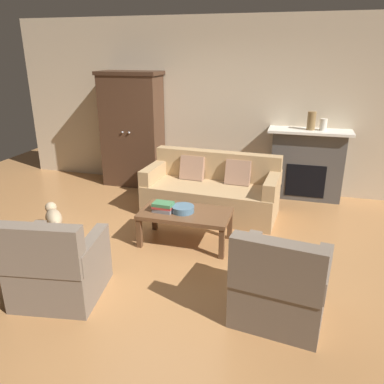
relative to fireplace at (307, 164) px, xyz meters
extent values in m
plane|color=#B27A47|center=(-1.55, -2.30, -0.57)|extent=(9.60, 9.60, 0.00)
cube|color=beige|center=(-1.55, 0.25, 0.83)|extent=(7.20, 0.10, 2.80)
cube|color=#4C4947|center=(0.00, 0.00, -0.03)|extent=(1.10, 0.36, 1.08)
cube|color=black|center=(0.00, -0.18, -0.23)|extent=(0.60, 0.01, 0.52)
cube|color=white|center=(0.00, -0.02, 0.53)|extent=(1.26, 0.48, 0.04)
cube|color=#472D1E|center=(-2.95, -0.08, 0.38)|extent=(1.00, 0.52, 1.89)
cube|color=#3C271A|center=(-2.95, -0.08, 1.35)|extent=(1.06, 0.55, 0.06)
sphere|color=#ADAFB5|center=(-3.01, -0.35, 0.41)|extent=(0.04, 0.04, 0.04)
sphere|color=#ADAFB5|center=(-2.89, -0.35, 0.41)|extent=(0.04, 0.04, 0.04)
cube|color=tan|center=(-1.32, -1.05, -0.35)|extent=(1.95, 0.95, 0.44)
cube|color=tan|center=(-1.30, -0.71, 0.08)|extent=(1.91, 0.29, 0.42)
cube|color=tan|center=(-2.20, -1.00, -0.02)|extent=(0.21, 0.81, 0.22)
cube|color=tan|center=(-0.45, -1.11, -0.02)|extent=(0.21, 0.81, 0.22)
cube|color=#9E755B|center=(-1.66, -0.83, 0.04)|extent=(0.37, 0.21, 0.37)
cube|color=#9E755B|center=(-0.96, -0.87, 0.04)|extent=(0.37, 0.21, 0.37)
cube|color=brown|center=(-1.41, -2.03, -0.17)|extent=(1.10, 0.60, 0.05)
cube|color=brown|center=(-1.92, -2.29, -0.38)|extent=(0.06, 0.06, 0.37)
cube|color=brown|center=(-0.90, -2.29, -0.38)|extent=(0.06, 0.06, 0.37)
cube|color=brown|center=(-1.92, -1.77, -0.38)|extent=(0.06, 0.06, 0.37)
cube|color=brown|center=(-0.90, -1.77, -0.38)|extent=(0.06, 0.06, 0.37)
cylinder|color=slate|center=(-1.44, -2.05, -0.11)|extent=(0.27, 0.27, 0.08)
cube|color=gray|center=(-1.67, -2.09, -0.13)|extent=(0.25, 0.19, 0.05)
cube|color=#B73833|center=(-1.68, -2.09, -0.09)|extent=(0.24, 0.17, 0.03)
cube|color=#427A4C|center=(-1.68, -2.09, -0.05)|extent=(0.25, 0.18, 0.04)
cylinder|color=olive|center=(0.00, -0.02, 0.69)|extent=(0.13, 0.13, 0.28)
cylinder|color=beige|center=(0.18, -0.02, 0.64)|extent=(0.11, 0.11, 0.18)
cube|color=#756656|center=(-2.27, -3.39, -0.36)|extent=(0.87, 0.87, 0.42)
cube|color=#756656|center=(-2.23, -3.69, 0.08)|extent=(0.78, 0.28, 0.46)
cube|color=#756656|center=(-1.95, -3.34, -0.05)|extent=(0.23, 0.71, 0.20)
cube|color=#756656|center=(-2.60, -3.44, -0.05)|extent=(0.23, 0.71, 0.20)
cube|color=#756656|center=(-0.20, -3.12, -0.36)|extent=(0.86, 0.86, 0.42)
cube|color=#756656|center=(-0.24, -3.43, 0.08)|extent=(0.77, 0.26, 0.46)
cube|color=#756656|center=(0.13, -3.17, -0.05)|extent=(0.21, 0.71, 0.20)
cube|color=#756656|center=(-0.52, -3.08, -0.05)|extent=(0.21, 0.71, 0.20)
ellipsoid|color=tan|center=(-3.09, -2.32, -0.32)|extent=(0.42, 0.43, 0.22)
sphere|color=tan|center=(-3.25, -2.14, -0.26)|extent=(0.15, 0.15, 0.15)
cylinder|color=tan|center=(-3.21, -2.26, -0.50)|extent=(0.06, 0.06, 0.14)
cylinder|color=tan|center=(-3.13, -2.19, -0.50)|extent=(0.06, 0.06, 0.14)
cylinder|color=tan|center=(-3.05, -2.44, -0.50)|extent=(0.06, 0.06, 0.14)
cylinder|color=tan|center=(-2.97, -2.37, -0.50)|extent=(0.06, 0.06, 0.14)
sphere|color=tan|center=(-2.94, -2.49, -0.30)|extent=(0.06, 0.06, 0.06)
camera|label=1|loc=(-0.17, -6.15, 1.70)|focal=35.88mm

